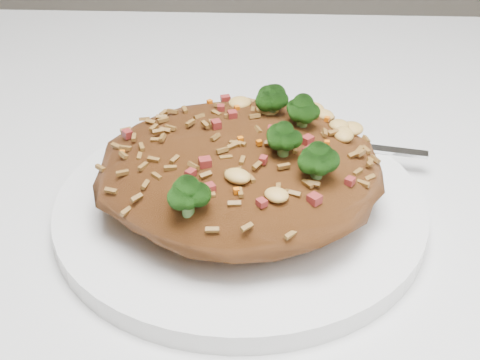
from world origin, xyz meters
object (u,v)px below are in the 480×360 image
at_px(fried_rice, 241,159).
at_px(fork, 328,143).
at_px(plate, 240,207).
at_px(dining_table, 245,323).

bearing_deg(fried_rice, fork, 49.11).
height_order(plate, fork, fork).
bearing_deg(fork, fried_rice, -120.06).
xyz_separation_m(plate, fork, (0.06, 0.07, 0.01)).
bearing_deg(dining_table, plate, 111.38).
distance_m(fried_rice, fork, 0.10).
bearing_deg(fork, dining_table, -114.35).
relative_size(dining_table, fried_rice, 6.53).
bearing_deg(fried_rice, dining_table, -70.79).
relative_size(plate, fork, 1.51).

